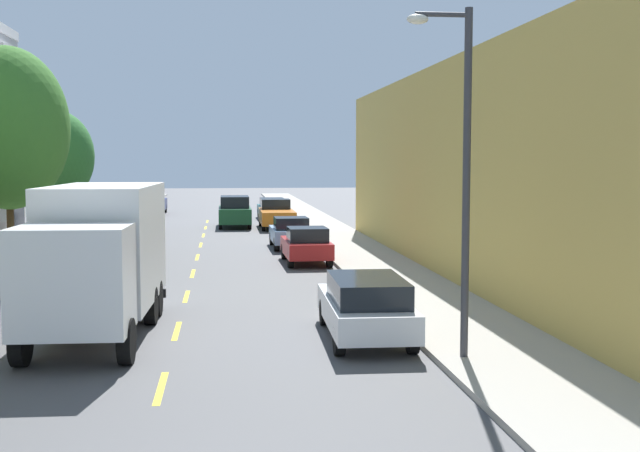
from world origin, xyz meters
name	(u,v)px	position (x,y,z in m)	size (l,w,h in m)	color
ground_plane	(199,249)	(0.00, 30.00, 0.00)	(160.00, 160.00, 0.00)	#4C4C4F
sidewalk_left	(32,255)	(-7.10, 28.00, 0.07)	(3.20, 120.00, 0.14)	#A39E93
sidewalk_right	(356,251)	(7.10, 28.00, 0.07)	(3.20, 120.00, 0.14)	#A39E93
lane_centerline_dashes	(195,265)	(0.00, 24.50, 0.00)	(0.14, 47.20, 0.01)	yellow
apartment_block_opposite	(573,171)	(13.70, 20.00, 3.80)	(10.00, 36.00, 7.60)	tan
street_tree_third	(7,128)	(-6.40, 21.89, 5.30)	(4.28, 4.28, 8.05)	#47331E
street_tree_farthest	(57,157)	(-6.40, 30.26, 4.33)	(3.33, 3.33, 6.29)	#47331E
street_lamp	(460,158)	(5.95, 8.13, 4.24)	(1.35, 0.28, 7.10)	#38383D
delivery_box_truck	(100,252)	(-1.79, 11.85, 1.99)	(2.63, 7.31, 3.57)	white
parked_wagon_champagne	(61,261)	(-4.26, 19.77, 0.80)	(1.91, 4.73, 1.50)	tan
parked_wagon_white	(366,305)	(4.46, 10.54, 0.80)	(1.94, 4.74, 1.50)	silver
parked_pickup_navy	(151,204)	(-4.36, 54.48, 0.83)	(2.01, 5.30, 1.73)	navy
parked_pickup_charcoal	(99,237)	(-4.25, 27.97, 0.83)	(2.12, 5.34, 1.73)	#333338
parked_pickup_orange	(276,215)	(4.33, 41.22, 0.83)	(2.01, 5.30, 1.73)	orange
parked_pickup_black	(123,220)	(-4.43, 37.63, 0.83)	(2.03, 5.31, 1.73)	black
parked_hatchback_sky	(290,232)	(4.27, 30.03, 0.76)	(1.80, 4.02, 1.50)	#7A9EC6
parked_wagon_teal	(272,208)	(4.48, 48.44, 0.80)	(1.92, 4.74, 1.50)	#195B60
parked_hatchback_red	(306,245)	(4.45, 24.36, 0.76)	(1.81, 4.03, 1.50)	#AD1E1E
moving_forest_sedan	(235,211)	(1.80, 42.23, 0.99)	(1.95, 4.80, 1.93)	#194C28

